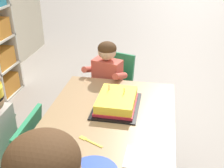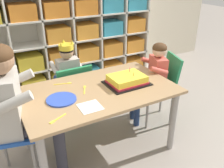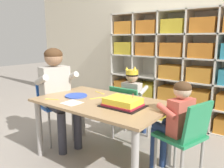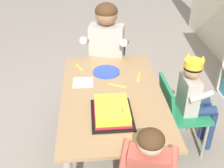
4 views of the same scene
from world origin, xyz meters
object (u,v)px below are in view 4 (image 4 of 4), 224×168
Objects in this scene: child_with_crown at (194,93)px; fork_near_cake_tray at (139,77)px; fork_by_napkin at (118,86)px; classroom_chair_blue at (178,109)px; classroom_chair_adult_side at (108,66)px; activity_table at (112,103)px; adult_helper_seated at (106,50)px; paper_plate_stack at (106,72)px; fork_near_child_seat at (79,67)px; birthday_cake_on_tray at (112,111)px; guest_at_table_side at (148,168)px.

child_with_crown reaches higher than fork_near_cake_tray.
fork_by_napkin is 0.92× the size of fork_near_cake_tray.
classroom_chair_adult_side reaches higher than classroom_chair_blue.
classroom_chair_adult_side is at bearing 178.45° from activity_table.
classroom_chair_adult_side is at bearing 90.00° from adult_helper_seated.
fork_near_cake_tray is (0.40, 0.23, -0.06)m from adult_helper_seated.
classroom_chair_blue is 0.51m from fork_by_napkin.
paper_plate_stack is (-0.27, -0.65, 0.07)m from child_with_crown.
paper_plate_stack is 0.27m from fork_near_cake_tray.
paper_plate_stack is 0.25m from fork_near_child_seat.
child_with_crown is 0.71m from paper_plate_stack.
fork_by_napkin is (-0.09, 0.05, 0.09)m from activity_table.
fork_by_napkin is at bearing 17.99° from fork_near_child_seat.
paper_plate_stack is 1.69× the size of fork_near_child_seat.
birthday_cake_on_tray is 2.40× the size of fork_near_cake_tray.
birthday_cake_on_tray is 2.60× the size of fork_by_napkin.
fork_near_cake_tray is (-0.16, -0.40, 0.06)m from child_with_crown.
paper_plate_stack is 1.51× the size of fork_near_cake_tray.
adult_helper_seated is at bearing 47.43° from child_with_crown.
activity_table is 0.66m from guest_at_table_side.
fork_near_child_seat is at bearing -127.77° from adult_helper_seated.
fork_near_cake_tray is at bearing 41.14° from fork_near_child_seat.
birthday_cake_on_tray is at bearing -0.33° from paper_plate_stack.
classroom_chair_blue is 0.75× the size of child_with_crown.
birthday_cake_on_tray reaches higher than classroom_chair_blue.
birthday_cake_on_tray reaches higher than fork_by_napkin.
fork_near_cake_tray is at bearing 59.51° from classroom_chair_blue.
guest_at_table_side reaches higher than fork_near_child_seat.
paper_plate_stack reaches higher than fork_near_child_seat.
fork_by_napkin is at bearing 167.65° from birthday_cake_on_tray.
child_with_crown is 0.91m from classroom_chair_adult_side.
paper_plate_stack is (0.40, -0.04, 0.17)m from classroom_chair_adult_side.
birthday_cake_on_tray is (0.25, -0.02, 0.12)m from activity_table.
classroom_chair_blue is 0.83m from classroom_chair_adult_side.
adult_helper_seated is 3.04× the size of birthday_cake_on_tray.
adult_helper_seated is 0.31m from fork_near_child_seat.
activity_table is at bearing 174.53° from birthday_cake_on_tray.
fork_by_napkin and fork_near_cake_tray have the same top height.
paper_plate_stack is (0.29, -0.01, -0.06)m from adult_helper_seated.
adult_helper_seated is at bearing 45.86° from fork_near_cake_tray.
classroom_chair_adult_side is 0.43m from fork_near_child_seat.
classroom_chair_blue is 4.73× the size of fork_by_napkin.
fork_by_napkin is at bearing -66.66° from guest_at_table_side.
activity_table is 0.49m from fork_near_child_seat.
classroom_chair_blue is at bearing 94.25° from activity_table.
adult_helper_seated is 7.29× the size of fork_near_cake_tray.
fork_near_cake_tray is at bearing 151.15° from birthday_cake_on_tray.
fork_by_napkin is (0.21, 0.07, -0.00)m from paper_plate_stack.
fork_near_cake_tray is at bearing -46.01° from adult_helper_seated.
birthday_cake_on_tray is at bearing 102.76° from fork_by_napkin.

